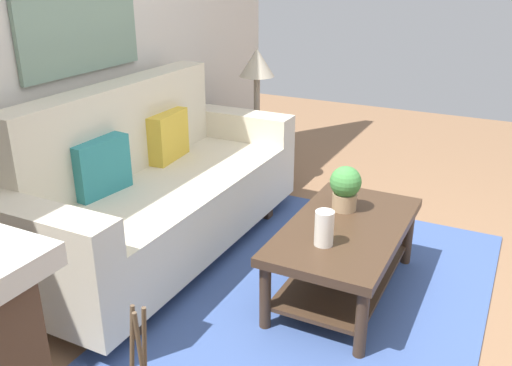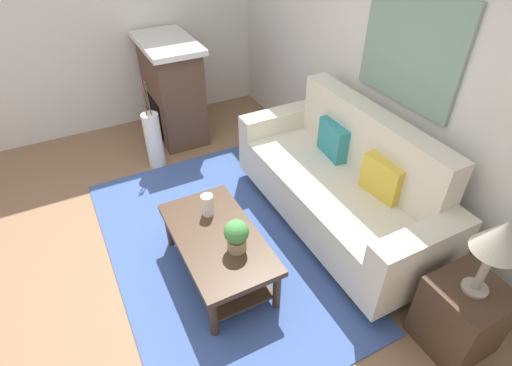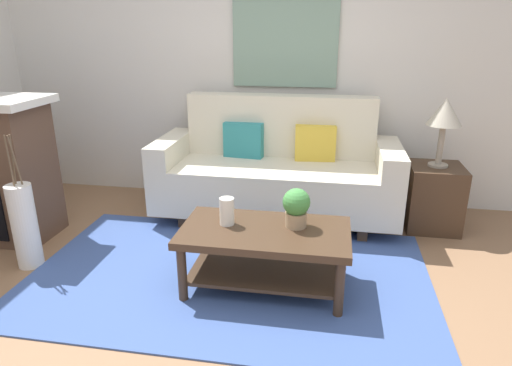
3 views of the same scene
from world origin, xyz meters
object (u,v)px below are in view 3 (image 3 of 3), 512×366
object	(u,v)px
tabletop_vase	(227,211)
side_table	(433,197)
couch	(277,172)
floor_vase	(25,226)
throw_pillow_teal	(244,140)
framed_painting	(285,39)
throw_pillow_mustard	(315,143)
table_lamp	(445,115)
potted_plant_tabletop	(296,206)
coffee_table	(265,245)

from	to	relation	value
tabletop_vase	side_table	size ratio (longest dim) A/B	0.33
couch	floor_vase	bearing A→B (deg)	-144.08
throw_pillow_teal	floor_vase	size ratio (longest dim) A/B	0.57
throw_pillow_teal	tabletop_vase	size ratio (longest dim) A/B	1.96
side_table	framed_painting	bearing A→B (deg)	160.44
throw_pillow_mustard	framed_painting	bearing A→B (deg)	133.92
throw_pillow_mustard	table_lamp	bearing A→B (deg)	-7.90
potted_plant_tabletop	floor_vase	xyz separation A→B (m)	(-1.94, -0.08, -0.26)
tabletop_vase	coffee_table	bearing A→B (deg)	-7.68
potted_plant_tabletop	table_lamp	size ratio (longest dim) A/B	0.46
coffee_table	table_lamp	size ratio (longest dim) A/B	1.93
table_lamp	floor_vase	size ratio (longest dim) A/B	0.91
couch	table_lamp	bearing A→B (deg)	-0.72
table_lamp	floor_vase	xyz separation A→B (m)	(-3.04, -1.19, -0.68)
couch	coffee_table	distance (m)	1.22
throw_pillow_teal	floor_vase	xyz separation A→B (m)	(-1.34, -1.34, -0.37)
framed_painting	throw_pillow_teal	bearing A→B (deg)	-133.92
floor_vase	table_lamp	bearing A→B (deg)	21.47
throw_pillow_mustard	framed_painting	world-z (taller)	framed_painting
side_table	framed_painting	size ratio (longest dim) A/B	0.58
throw_pillow_mustard	side_table	distance (m)	1.12
couch	tabletop_vase	distance (m)	1.19
throw_pillow_teal	side_table	bearing A→B (deg)	-4.85
throw_pillow_teal	table_lamp	bearing A→B (deg)	-4.85
floor_vase	tabletop_vase	bearing A→B (deg)	1.45
throw_pillow_teal	coffee_table	distance (m)	1.44
tabletop_vase	throw_pillow_mustard	bearing A→B (deg)	68.51
tabletop_vase	potted_plant_tabletop	size ratio (longest dim) A/B	0.70
coffee_table	side_table	world-z (taller)	side_table
tabletop_vase	potted_plant_tabletop	distance (m)	0.46
coffee_table	framed_painting	bearing A→B (deg)	92.61
couch	coffee_table	world-z (taller)	couch
throw_pillow_teal	table_lamp	size ratio (longest dim) A/B	0.63
potted_plant_tabletop	side_table	xyz separation A→B (m)	(1.09, 1.12, -0.29)
tabletop_vase	floor_vase	distance (m)	1.50
tabletop_vase	potted_plant_tabletop	xyz separation A→B (m)	(0.45, 0.04, 0.05)
throw_pillow_mustard	tabletop_vase	world-z (taller)	throw_pillow_mustard
potted_plant_tabletop	side_table	world-z (taller)	potted_plant_tabletop
throw_pillow_teal	potted_plant_tabletop	bearing A→B (deg)	-64.60
throw_pillow_mustard	floor_vase	world-z (taller)	throw_pillow_mustard
floor_vase	framed_painting	size ratio (longest dim) A/B	0.65
throw_pillow_teal	potted_plant_tabletop	world-z (taller)	throw_pillow_teal
throw_pillow_teal	coffee_table	world-z (taller)	throw_pillow_teal
tabletop_vase	couch	bearing A→B (deg)	81.12
couch	potted_plant_tabletop	bearing A→B (deg)	-76.62
potted_plant_tabletop	framed_painting	size ratio (longest dim) A/B	0.27
throw_pillow_mustard	throw_pillow_teal	bearing A→B (deg)	180.00
table_lamp	floor_vase	bearing A→B (deg)	-158.53
throw_pillow_mustard	coffee_table	distance (m)	1.41
throw_pillow_mustard	potted_plant_tabletop	size ratio (longest dim) A/B	1.37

